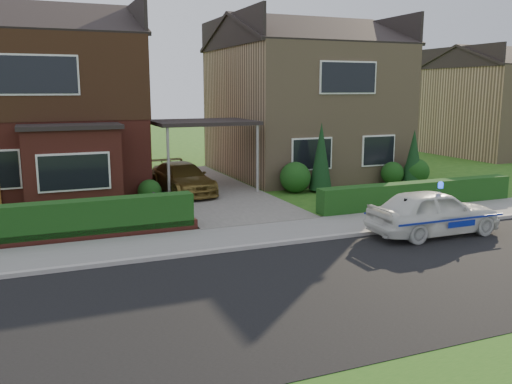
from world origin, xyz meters
TOP-DOWN VIEW (x-y plane):
  - ground at (0.00, 0.00)m, footprint 120.00×120.00m
  - road at (0.00, 0.00)m, footprint 60.00×6.00m
  - kerb at (0.00, 3.05)m, footprint 60.00×0.16m
  - sidewalk at (0.00, 4.10)m, footprint 60.00×2.00m
  - driveway at (0.00, 11.00)m, footprint 3.80×12.00m
  - house_left at (-5.78, 13.90)m, footprint 7.50×9.53m
  - house_right at (5.80, 13.99)m, footprint 7.50×8.06m
  - carport_link at (0.00, 10.95)m, footprint 3.80×3.00m
  - dwarf_wall at (-5.80, 5.30)m, footprint 7.70×0.25m
  - hedge_left at (-5.80, 5.45)m, footprint 7.50×0.55m
  - hedge_right at (5.80, 5.35)m, footprint 7.50×0.55m
  - shrub_left_mid at (-4.00, 9.30)m, footprint 1.32×1.32m
  - shrub_left_near at (-2.40, 9.60)m, footprint 0.84×0.84m
  - shrub_right_near at (3.20, 9.40)m, footprint 1.20×1.20m
  - shrub_right_mid at (7.80, 9.50)m, footprint 0.96×0.96m
  - shrub_right_far at (8.80, 9.20)m, footprint 1.08×1.08m
  - conifer_a at (4.20, 9.20)m, footprint 0.90×0.90m
  - conifer_b at (8.60, 9.20)m, footprint 0.90×0.90m
  - neighbour_right at (20.00, 16.00)m, footprint 6.50×7.00m
  - police_car at (3.93, 2.40)m, footprint 3.44×3.75m
  - driveway_car at (-1.00, 10.39)m, footprint 1.99×4.01m
  - potted_plant_b at (-2.50, 6.66)m, footprint 0.54×0.50m
  - potted_plant_c at (-2.50, 7.88)m, footprint 0.41×0.41m

SIDE VIEW (x-z plane):
  - ground at x=0.00m, z-range 0.00..0.00m
  - road at x=0.00m, z-range -0.01..0.01m
  - hedge_left at x=-5.80m, z-range -0.45..0.45m
  - hedge_right at x=5.80m, z-range -0.40..0.40m
  - sidewalk at x=0.00m, z-range 0.00..0.10m
  - kerb at x=0.00m, z-range 0.00..0.12m
  - driveway at x=0.00m, z-range 0.00..0.12m
  - dwarf_wall at x=-5.80m, z-range 0.00..0.36m
  - potted_plant_c at x=-2.50m, z-range 0.00..0.71m
  - potted_plant_b at x=-2.50m, z-range 0.00..0.78m
  - shrub_left_near at x=-2.40m, z-range 0.00..0.84m
  - shrub_right_mid at x=7.80m, z-range 0.00..0.96m
  - shrub_right_far at x=8.80m, z-range 0.00..1.08m
  - shrub_right_near at x=3.20m, z-range 0.00..1.20m
  - police_car at x=3.93m, z-range -0.08..1.36m
  - shrub_left_mid at x=-4.00m, z-range 0.00..1.32m
  - driveway_car at x=-1.00m, z-range 0.12..1.24m
  - conifer_b at x=8.60m, z-range 0.00..2.20m
  - conifer_a at x=4.20m, z-range 0.00..2.60m
  - neighbour_right at x=20.00m, z-range 0.00..5.20m
  - carport_link at x=0.00m, z-range 1.27..4.04m
  - house_right at x=5.80m, z-range 0.04..7.29m
  - house_left at x=-5.78m, z-range 0.19..7.44m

